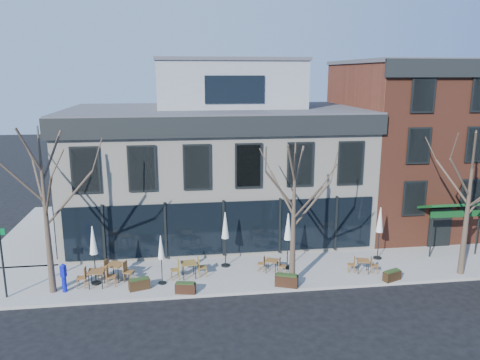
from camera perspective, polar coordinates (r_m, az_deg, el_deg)
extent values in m
plane|color=black|center=(26.94, -2.01, -9.64)|extent=(120.00, 120.00, 0.00)
cube|color=gray|center=(25.48, 5.92, -10.90)|extent=(33.50, 4.70, 0.15)
cube|color=gray|center=(33.60, -22.69, -5.90)|extent=(4.50, 12.00, 0.15)
cube|color=beige|center=(30.53, -3.03, 0.92)|extent=(18.00, 10.00, 8.00)
cube|color=#47474C|center=(29.96, -3.12, 8.52)|extent=(18.30, 10.30, 0.30)
cube|color=black|center=(24.93, -2.12, 6.50)|extent=(18.30, 0.25, 1.10)
cube|color=black|center=(30.63, -20.49, 6.89)|extent=(0.25, 10.30, 1.10)
cube|color=black|center=(26.22, -2.03, -5.85)|extent=(17.20, 0.12, 3.00)
cube|color=black|center=(30.70, -19.95, -3.83)|extent=(0.12, 7.50, 3.00)
cube|color=gray|center=(30.97, -1.43, 11.55)|extent=(9.00, 6.50, 3.00)
cube|color=brown|center=(33.89, 19.47, 3.97)|extent=(8.00, 10.00, 11.00)
cube|color=#47474C|center=(33.55, 20.19, 13.37)|extent=(8.20, 10.20, 0.25)
cube|color=black|center=(29.10, 24.88, 12.28)|extent=(8.20, 0.25, 1.00)
cube|color=#0C3814|center=(29.43, 24.23, -2.88)|extent=(3.20, 1.66, 0.67)
cube|color=black|center=(30.53, 23.16, -5.47)|extent=(1.40, 0.10, 2.50)
cone|color=#382B21|center=(23.25, -22.61, -3.62)|extent=(0.34, 0.34, 7.92)
cylinder|color=#382B21|center=(23.02, -20.05, -2.09)|extent=(2.23, 0.50, 2.48)
cylinder|color=#382B21|center=(24.02, -23.29, -0.63)|extent=(1.03, 2.05, 2.14)
cylinder|color=#382B21|center=(22.83, -25.17, -0.14)|extent=(1.80, 0.75, 2.21)
cylinder|color=#382B21|center=(21.99, -22.31, -1.95)|extent=(1.03, 2.04, 2.28)
cone|color=#382B21|center=(22.57, 6.55, -4.33)|extent=(0.34, 0.34, 7.04)
cylinder|color=#382B21|center=(22.83, 8.79, -2.87)|extent=(2.00, 0.46, 2.21)
cylinder|color=#382B21|center=(23.03, 5.12, -1.57)|extent=(0.93, 1.84, 1.91)
cylinder|color=#382B21|center=(21.78, 4.91, -1.18)|extent=(1.61, 0.68, 1.97)
cylinder|color=#382B21|center=(21.65, 8.19, -2.82)|extent=(0.93, 1.83, 2.03)
cone|color=#382B21|center=(26.19, 26.05, -2.67)|extent=(0.34, 0.34, 7.48)
cylinder|color=#382B21|center=(26.48, 24.40, -0.17)|extent=(0.98, 1.94, 2.03)
cylinder|color=#382B21|center=(25.19, 25.22, 0.26)|extent=(1.71, 0.71, 2.09)
cylinder|color=black|center=(24.27, -26.95, -9.01)|extent=(0.10, 0.10, 3.40)
cylinder|color=#0E16B7|center=(24.23, -20.62, -11.80)|extent=(0.22, 0.22, 0.77)
cube|color=#0E16B7|center=(23.97, -20.75, -10.35)|extent=(0.30, 0.28, 0.55)
cone|color=#0E16B7|center=(23.85, -20.81, -9.62)|extent=(0.29, 0.29, 0.13)
cube|color=brown|center=(24.12, -17.15, -10.58)|extent=(0.78, 0.78, 0.04)
cylinder|color=black|center=(24.06, -17.94, -11.75)|extent=(0.04, 0.04, 0.79)
cylinder|color=black|center=(23.95, -16.48, -11.77)|extent=(0.04, 0.04, 0.79)
cylinder|color=black|center=(24.61, -17.67, -11.16)|extent=(0.04, 0.04, 0.79)
cylinder|color=black|center=(24.50, -16.24, -11.17)|extent=(0.04, 0.04, 0.79)
cube|color=brown|center=(24.60, -14.95, -9.93)|extent=(1.01, 1.01, 0.04)
cylinder|color=black|center=(24.66, -15.90, -10.97)|extent=(0.04, 0.04, 0.80)
cylinder|color=black|center=(24.37, -14.61, -11.19)|extent=(0.04, 0.04, 0.80)
cylinder|color=black|center=(25.15, -15.18, -10.44)|extent=(0.04, 0.04, 0.80)
cylinder|color=black|center=(24.86, -13.91, -10.65)|extent=(0.04, 0.04, 0.80)
cube|color=brown|center=(24.19, -6.28, -10.02)|extent=(0.83, 0.83, 0.04)
cylinder|color=black|center=(24.04, -6.88, -11.22)|extent=(0.04, 0.04, 0.77)
cylinder|color=black|center=(24.11, -5.44, -11.11)|extent=(0.04, 0.04, 0.77)
cylinder|color=black|center=(24.59, -7.07, -10.66)|extent=(0.04, 0.04, 0.77)
cylinder|color=black|center=(24.66, -5.66, -10.55)|extent=(0.04, 0.04, 0.77)
cube|color=brown|center=(24.78, 3.90, -9.75)|extent=(0.82, 0.82, 0.04)
cylinder|color=black|center=(24.73, 3.19, -10.60)|extent=(0.04, 0.04, 0.64)
cylinder|color=black|center=(24.64, 4.33, -10.72)|extent=(0.04, 0.04, 0.64)
cylinder|color=black|center=(25.18, 3.46, -10.17)|extent=(0.04, 0.04, 0.64)
cylinder|color=black|center=(25.08, 4.58, -10.28)|extent=(0.04, 0.04, 0.64)
cube|color=brown|center=(25.48, 14.78, -9.47)|extent=(0.77, 0.77, 0.04)
cylinder|color=black|center=(25.34, 14.24, -10.39)|extent=(0.04, 0.04, 0.65)
cylinder|color=black|center=(25.42, 15.39, -10.39)|extent=(0.04, 0.04, 0.65)
cylinder|color=black|center=(25.80, 14.09, -9.95)|extent=(0.04, 0.04, 0.65)
cylinder|color=black|center=(25.88, 15.22, -9.95)|extent=(0.04, 0.04, 0.65)
cylinder|color=black|center=(24.74, -17.13, -11.91)|extent=(0.48, 0.48, 0.07)
cylinder|color=black|center=(24.29, -17.31, -9.41)|extent=(0.05, 0.05, 2.39)
cone|color=silver|center=(23.91, -17.48, -7.00)|extent=(0.39, 0.39, 1.41)
cylinder|color=black|center=(24.02, -9.45, -12.27)|extent=(0.40, 0.40, 0.05)
cylinder|color=black|center=(23.63, -9.53, -10.13)|extent=(0.05, 0.05, 2.00)
cone|color=silver|center=(23.29, -9.62, -8.06)|extent=(0.33, 0.33, 1.18)
cylinder|color=black|center=(25.69, -1.78, -10.36)|extent=(0.48, 0.48, 0.07)
cylinder|color=black|center=(25.25, -1.80, -7.90)|extent=(0.06, 0.06, 2.42)
cone|color=beige|center=(24.88, -1.81, -5.53)|extent=(0.40, 0.40, 1.43)
cylinder|color=black|center=(25.57, 5.76, -10.53)|extent=(0.49, 0.49, 0.07)
cylinder|color=black|center=(25.13, 5.82, -8.05)|extent=(0.06, 0.06, 2.44)
cone|color=silver|center=(24.76, 5.88, -5.66)|extent=(0.40, 0.40, 1.44)
cylinder|color=black|center=(27.75, 16.40, -9.09)|extent=(0.48, 0.48, 0.07)
cylinder|color=black|center=(27.35, 16.55, -6.83)|extent=(0.05, 0.05, 2.39)
cone|color=silver|center=(27.01, 16.70, -4.65)|extent=(0.39, 0.39, 1.41)
cube|color=#301F10|center=(23.55, -12.18, -12.33)|extent=(1.07, 0.67, 0.50)
cube|color=#1E3314|center=(23.44, -12.21, -11.74)|extent=(0.95, 0.56, 0.08)
cube|color=black|center=(22.84, -6.66, -12.97)|extent=(1.01, 0.57, 0.48)
cube|color=#1E3314|center=(22.73, -6.68, -12.39)|extent=(0.90, 0.47, 0.08)
cube|color=black|center=(23.45, 5.70, -12.13)|extent=(1.19, 0.82, 0.55)
cube|color=#1E3314|center=(23.32, 5.72, -11.47)|extent=(1.06, 0.69, 0.09)
cube|color=black|center=(25.15, 18.03, -11.04)|extent=(1.02, 0.70, 0.47)
cube|color=#1E3314|center=(25.05, 18.07, -10.51)|extent=(0.91, 0.60, 0.08)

